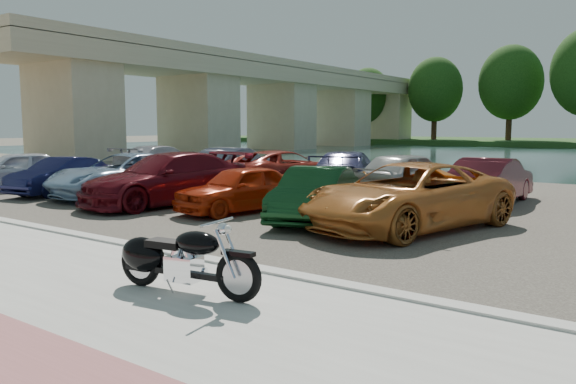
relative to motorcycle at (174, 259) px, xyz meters
The scene contains 20 objects.
ground 1.05m from the motorcycle, 153.76° to the right, with size 200.00×200.00×0.00m, color #595447.
promenade 1.69m from the motorcycle, 119.87° to the right, with size 60.00×6.00×0.10m, color #B3B1A8.
kerb 1.86m from the motorcycle, 116.52° to the left, with size 60.00×0.30×0.14m, color #B3B1A8.
parking_lot 10.65m from the motorcycle, 94.32° to the left, with size 60.00×18.00×0.04m, color #3B3630.
bridge 50.05m from the motorcycle, 125.33° to the left, with size 7.00×56.00×8.55m.
motorcycle is the anchor object (origin of this frame).
car_0 15.48m from the motorcycle, 158.74° to the left, with size 1.68×4.17×1.42m, color silver.
car_1 13.19m from the motorcycle, 153.88° to the left, with size 1.33×3.82×1.26m, color #12143B.
car_2 11.49m from the motorcycle, 144.93° to the left, with size 2.39×5.18×1.44m, color #809EBB.
car_3 9.25m from the motorcycle, 138.41° to the left, with size 2.16×5.31×1.54m, color #5A0C15.
car_4 7.59m from the motorcycle, 123.71° to the left, with size 1.51×3.75×1.28m, color #BA2C0C.
car_5 6.54m from the motorcycle, 105.73° to the left, with size 1.39×4.00×1.32m, color #0E3517.
car_6 6.62m from the motorcycle, 85.31° to the left, with size 2.50×5.42×1.51m, color #BA6D2A.
car_7 18.82m from the motorcycle, 138.95° to the left, with size 2.03×4.99×1.45m, color #94939B.
car_8 16.78m from the motorcycle, 134.81° to the left, with size 1.58×3.94×1.34m, color black.
car_9 15.04m from the motorcycle, 128.08° to the left, with size 1.55×4.45×1.47m, color slate.
car_10 13.71m from the motorcycle, 120.06° to the left, with size 2.35×5.10×1.42m, color maroon.
car_11 12.99m from the motorcycle, 109.34° to the left, with size 2.03×4.98×1.45m, color navy.
car_12 11.87m from the motorcycle, 98.53° to the left, with size 1.80×4.47×1.52m, color #A3A39F.
car_13 12.24m from the motorcycle, 86.33° to the left, with size 1.46×4.19×1.38m, color #53161E.
Camera 1 is at (6.47, -4.81, 2.38)m, focal length 35.00 mm.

